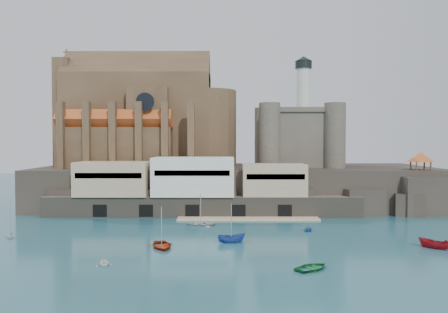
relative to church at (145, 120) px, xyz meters
The scene contains 15 objects.
ground 53.14m from the church, 60.03° to the right, with size 300.00×300.00×0.00m, color #1B4C5A.
promontory 29.58m from the church, ahead, with size 100.00×36.00×10.00m.
quay 28.37m from the church, 53.41° to the right, with size 70.00×12.00×13.05m.
church is the anchor object (origin of this frame).
castle_keep 40.39m from the church, ahead, with size 21.20×21.20×29.30m.
rock_outcrop 70.41m from the church, 13.61° to the right, with size 14.50×10.50×8.70m.
pavilion 68.65m from the church, 13.48° to the right, with size 6.40×6.40×5.40m.
boat_0 54.47m from the church, 76.84° to the right, with size 4.31×1.25×6.04m, color #95260C.
boat_1 62.49m from the church, 85.10° to the right, with size 2.46×1.50×2.85m, color white.
boat_2 54.78m from the church, 63.61° to the right, with size 1.72×1.77×4.58m, color #26469E.
boat_3 71.72m from the church, 61.48° to the right, with size 3.77×1.09×5.28m, color #176B2E.
boat_4 49.56m from the church, 110.97° to the right, with size 2.37×1.45×2.75m, color white.
boat_5 75.95m from the church, 42.35° to the right, with size 1.80×1.85×4.79m, color maroon.
boat_6 41.07m from the church, 61.68° to the right, with size 4.01×1.16×5.62m, color silver.
boat_7 55.81m from the church, 44.38° to the right, with size 2.37×1.45×2.75m, color #24539A.
Camera 1 is at (-2.81, -74.14, 16.60)m, focal length 35.00 mm.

